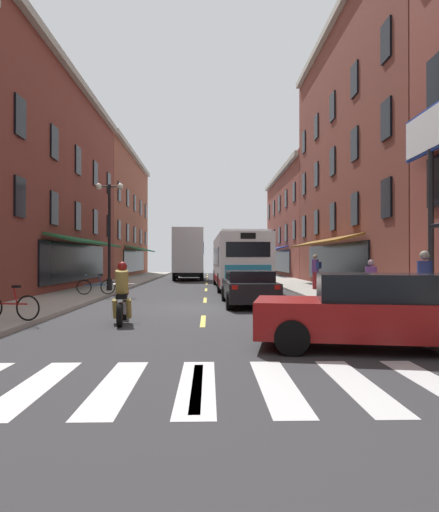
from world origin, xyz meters
name	(u,v)px	position (x,y,z in m)	size (l,w,h in m)	color
ground_plane	(204,309)	(0.00, 0.00, -0.05)	(34.80, 80.00, 0.10)	#333335
lane_centre_dashes	(204,308)	(0.00, -0.25, 0.00)	(0.14, 73.90, 0.01)	#DBCC4C
crosswalk_near	(197,385)	(0.00, -10.00, 0.00)	(7.10, 2.80, 0.01)	silver
sidewalk_left	(38,306)	(-5.90, 0.00, 0.07)	(3.00, 80.00, 0.14)	#A39E93
sidewalk_right	(368,305)	(5.90, 0.00, 0.07)	(3.00, 80.00, 0.14)	#A39E93
billboard_sign	(431,153)	(7.05, -2.31, 5.03)	(0.40, 3.33, 6.32)	black
transit_bus	(238,260)	(1.86, 10.54, 1.66)	(2.80, 11.85, 3.16)	white
box_truck	(188,254)	(-1.56, 21.85, 2.14)	(2.66, 7.93, 4.18)	white
sedan_near	(249,287)	(1.66, 0.87, 0.68)	(1.95, 4.79, 1.30)	black
sedan_mid	(190,269)	(-1.72, 30.15, 0.72)	(1.96, 4.79, 1.41)	#144723
sedan_far	(376,311)	(3.38, -7.58, 0.73)	(4.76, 2.57, 1.45)	maroon
motorcycle_rider	(122,297)	(-2.18, -3.89, 0.71)	(0.64, 2.07, 1.66)	black
bicycle_near	(9,306)	(-5.01, -4.31, 0.50)	(1.69, 0.50, 0.91)	black
bicycle_mid	(96,286)	(-4.93, 4.42, 0.50)	(1.71, 0.48, 0.91)	black
pedestrian_near	(315,271)	(5.83, 7.79, 1.12)	(0.49, 0.51, 1.84)	maroon
pedestrian_mid	(371,284)	(5.37, -1.76, 0.94)	(0.36, 0.36, 1.57)	navy
pedestrian_far	(425,285)	(5.63, -4.84, 1.07)	(0.36, 0.36, 1.80)	maroon
street_lamp_twin	(109,231)	(-4.92, 7.07, 3.16)	(1.42, 0.32, 5.46)	black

